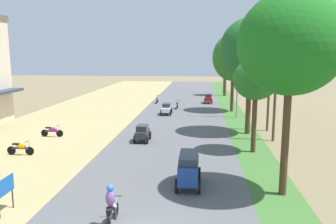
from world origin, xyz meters
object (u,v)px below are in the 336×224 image
(median_tree_nearest, at_px, (291,44))
(streetlamp_mid, at_px, (224,67))
(parked_motorbike_third, at_px, (52,131))
(motorbike_ahead_second, at_px, (111,206))
(median_tree_fifth, at_px, (226,51))
(median_tree_third, at_px, (251,49))
(utility_pole_near, at_px, (276,85))
(streetlamp_near, at_px, (238,74))
(median_tree_fourth, at_px, (233,58))
(street_signboard, at_px, (5,189))
(parked_motorbike_second, at_px, (21,148))
(utility_pole_far, at_px, (270,74))
(car_sedan_white, at_px, (167,108))
(motorbike_ahead_fourth, at_px, (157,99))
(car_hatchback_red, at_px, (208,98))
(car_hatchback_charcoal, at_px, (142,132))
(motorbike_ahead_third, at_px, (177,104))
(median_tree_second, at_px, (256,80))
(car_van_blue, at_px, (189,168))

(median_tree_nearest, bearing_deg, streetlamp_mid, 90.27)
(parked_motorbike_third, xyz_separation_m, median_tree_nearest, (15.48, -9.78, 6.40))
(streetlamp_mid, bearing_deg, motorbike_ahead_second, -98.75)
(parked_motorbike_third, height_order, median_tree_fifth, median_tree_fifth)
(median_tree_third, height_order, utility_pole_near, median_tree_third)
(streetlamp_near, bearing_deg, median_tree_fourth, 92.40)
(median_tree_third, bearing_deg, motorbike_ahead_second, -114.00)
(parked_motorbike_third, bearing_deg, street_signboard, -73.76)
(parked_motorbike_second, xyz_separation_m, utility_pole_far, (17.23, 9.01, 4.29))
(car_sedan_white, xyz_separation_m, motorbike_ahead_fourth, (-2.09, 8.54, -0.17))
(streetlamp_mid, xyz_separation_m, car_hatchback_red, (-2.69, -12.11, -3.60))
(streetlamp_mid, distance_m, motorbike_ahead_second, 45.92)
(streetlamp_mid, relative_size, car_hatchback_charcoal, 3.69)
(median_tree_third, bearing_deg, motorbike_ahead_fourth, 119.85)
(motorbike_ahead_third, bearing_deg, median_tree_second, -70.40)
(parked_motorbike_third, xyz_separation_m, car_hatchback_charcoal, (7.33, -0.76, 0.19))
(median_tree_third, height_order, car_hatchback_charcoal, median_tree_third)
(median_tree_third, distance_m, motorbike_ahead_second, 18.60)
(motorbike_ahead_second, bearing_deg, motorbike_ahead_third, 88.93)
(streetlamp_mid, relative_size, car_hatchback_red, 3.69)
(motorbike_ahead_third, bearing_deg, utility_pole_near, -60.07)
(median_tree_second, xyz_separation_m, utility_pole_near, (1.97, 3.33, -0.62))
(streetlamp_near, bearing_deg, parked_motorbike_second, -135.87)
(car_hatchback_red, bearing_deg, car_hatchback_charcoal, -104.42)
(parked_motorbike_third, distance_m, median_tree_fourth, 21.11)
(car_van_blue, bearing_deg, median_tree_fifth, 83.63)
(median_tree_second, distance_m, streetlamp_mid, 34.62)
(streetlamp_near, bearing_deg, motorbike_ahead_second, -106.72)
(parked_motorbike_second, distance_m, median_tree_fourth, 24.56)
(median_tree_nearest, distance_m, median_tree_fourth, 23.44)
(median_tree_third, distance_m, car_hatchback_charcoal, 10.77)
(streetlamp_near, bearing_deg, utility_pole_far, -70.41)
(streetlamp_near, bearing_deg, car_hatchback_red, 105.13)
(streetlamp_near, relative_size, car_hatchback_charcoal, 3.83)
(motorbike_ahead_second, height_order, motorbike_ahead_third, motorbike_ahead_second)
(streetlamp_near, height_order, car_hatchback_red, streetlamp_near)
(motorbike_ahead_second, height_order, motorbike_ahead_fourth, motorbike_ahead_second)
(motorbike_ahead_second, bearing_deg, median_tree_fourth, 75.89)
(streetlamp_near, bearing_deg, motorbike_ahead_third, 141.47)
(median_tree_third, distance_m, car_van_blue, 14.00)
(median_tree_fourth, distance_m, median_tree_fifth, 14.82)
(median_tree_second, xyz_separation_m, motorbike_ahead_second, (-6.83, -10.64, -4.01))
(car_hatchback_charcoal, height_order, motorbike_ahead_third, car_hatchback_charcoal)
(median_tree_nearest, bearing_deg, median_tree_second, 92.77)
(median_tree_nearest, height_order, median_tree_second, median_tree_nearest)
(car_hatchback_charcoal, bearing_deg, motorbike_ahead_fourth, 94.15)
(utility_pole_near, relative_size, car_van_blue, 3.37)
(street_signboard, xyz_separation_m, streetlamp_mid, (11.55, 44.67, 3.24))
(car_hatchback_charcoal, distance_m, motorbike_ahead_third, 15.73)
(median_tree_third, xyz_separation_m, car_van_blue, (-4.39, -11.91, -5.90))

